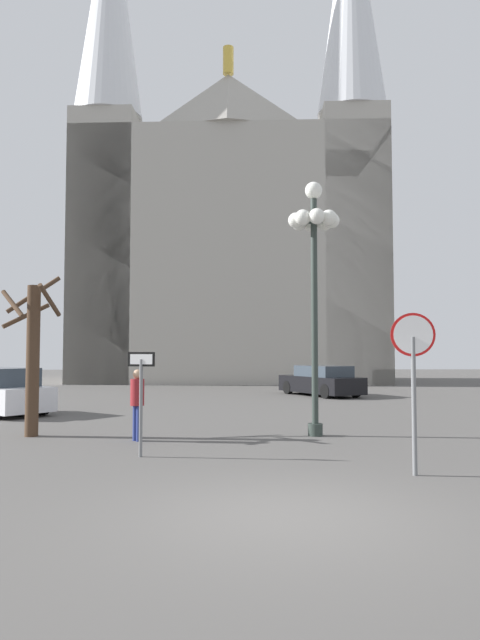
% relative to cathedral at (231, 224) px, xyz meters
% --- Properties ---
extents(ground_plane, '(120.00, 120.00, 0.00)m').
position_rel_cathedral_xyz_m(ground_plane, '(0.15, -32.68, -11.04)').
color(ground_plane, '#514F4C').
extents(cathedral, '(21.32, 12.06, 35.42)m').
position_rel_cathedral_xyz_m(cathedral, '(0.00, 0.00, 0.00)').
color(cathedral, '#ADA89E').
rests_on(cathedral, ground).
extents(stop_sign, '(0.73, 0.17, 2.70)m').
position_rel_cathedral_xyz_m(stop_sign, '(2.57, -30.41, -9.16)').
color(stop_sign, slate).
rests_on(stop_sign, ground).
extents(one_way_arrow_sign, '(0.55, 0.19, 2.05)m').
position_rel_cathedral_xyz_m(one_way_arrow_sign, '(-2.23, -28.56, -9.73)').
color(one_way_arrow_sign, slate).
rests_on(one_way_arrow_sign, ground).
extents(street_lamp, '(1.29, 1.29, 6.30)m').
position_rel_cathedral_xyz_m(street_lamp, '(1.65, -25.86, -6.38)').
color(street_lamp, '#2D3833').
rests_on(street_lamp, ground).
extents(bare_tree, '(1.44, 1.67, 4.02)m').
position_rel_cathedral_xyz_m(bare_tree, '(-5.29, -25.69, -8.99)').
color(bare_tree, '#473323').
rests_on(bare_tree, ground).
extents(parked_car_near_black, '(3.62, 4.90, 1.41)m').
position_rel_cathedral_xyz_m(parked_car_near_black, '(4.04, -13.01, -10.37)').
color(parked_car_near_black, black).
rests_on(parked_car_near_black, ground).
extents(pedestrian_walking, '(0.32, 0.32, 1.64)m').
position_rel_cathedral_xyz_m(pedestrian_walking, '(-2.59, -26.54, -10.05)').
color(pedestrian_walking, navy).
rests_on(pedestrian_walking, ground).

